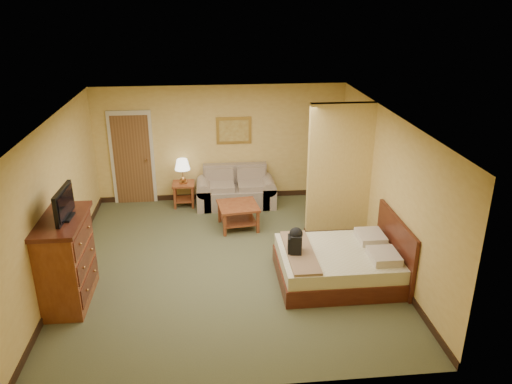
{
  "coord_description": "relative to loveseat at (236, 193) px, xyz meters",
  "views": [
    {
      "loc": [
        -0.29,
        -7.7,
        4.43
      ],
      "look_at": [
        0.54,
        0.6,
        1.08
      ],
      "focal_mm": 35.0,
      "sensor_mm": 36.0,
      "label": 1
    }
  ],
  "objects": [
    {
      "name": "baseboard",
      "position": [
        -0.29,
        0.42,
        -0.22
      ],
      "size": [
        5.5,
        0.02,
        0.12
      ],
      "primitive_type": "cube",
      "color": "black",
      "rests_on": "floor"
    },
    {
      "name": "tv",
      "position": [
        -2.67,
        -3.47,
        1.32
      ],
      "size": [
        0.2,
        0.75,
        0.46
      ],
      "rotation": [
        0.0,
        0.0,
        -0.04
      ],
      "color": "black",
      "rests_on": "dresser"
    },
    {
      "name": "backpack",
      "position": [
        0.75,
        -3.31,
        0.48
      ],
      "size": [
        0.22,
        0.29,
        0.47
      ],
      "rotation": [
        0.0,
        0.0,
        -0.13
      ],
      "color": "black",
      "rests_on": "bed"
    },
    {
      "name": "table_lamp",
      "position": [
        -1.15,
        0.08,
        0.66
      ],
      "size": [
        0.33,
        0.33,
        0.55
      ],
      "color": "#B07A40",
      "rests_on": "side_table"
    },
    {
      "name": "loveseat",
      "position": [
        0.0,
        0.0,
        0.0
      ],
      "size": [
        1.73,
        0.8,
        0.87
      ],
      "color": "gray",
      "rests_on": "floor"
    },
    {
      "name": "back_wall",
      "position": [
        -0.29,
        0.43,
        1.02
      ],
      "size": [
        5.5,
        0.02,
        2.6
      ],
      "primitive_type": "cube",
      "color": "#DFBA5F",
      "rests_on": "floor"
    },
    {
      "name": "side_table",
      "position": [
        -1.15,
        0.08,
        0.07
      ],
      "size": [
        0.48,
        0.48,
        0.53
      ],
      "color": "maroon",
      "rests_on": "floor"
    },
    {
      "name": "wall_picture",
      "position": [
        0.0,
        0.4,
        1.32
      ],
      "size": [
        0.77,
        0.04,
        0.6
      ],
      "color": "#B78E3F",
      "rests_on": "back_wall"
    },
    {
      "name": "right_wall",
      "position": [
        2.46,
        -2.57,
        1.02
      ],
      "size": [
        0.02,
        6.0,
        2.6
      ],
      "primitive_type": "cube",
      "color": "#DFBA5F",
      "rests_on": "floor"
    },
    {
      "name": "door",
      "position": [
        -2.24,
        0.39,
        0.75
      ],
      "size": [
        0.94,
        0.16,
        2.1
      ],
      "color": "beige",
      "rests_on": "floor"
    },
    {
      "name": "dresser",
      "position": [
        -2.77,
        -3.47,
        0.42
      ],
      "size": [
        0.68,
        1.3,
        1.39
      ],
      "color": "maroon",
      "rests_on": "floor"
    },
    {
      "name": "floor",
      "position": [
        -0.29,
        -2.57,
        -0.28
      ],
      "size": [
        6.0,
        6.0,
        0.0
      ],
      "primitive_type": "plane",
      "color": "#4F5336",
      "rests_on": "ground"
    },
    {
      "name": "bed",
      "position": [
        1.53,
        -3.29,
        0.01
      ],
      "size": [
        1.95,
        1.64,
        1.06
      ],
      "color": "#44180F",
      "rests_on": "floor"
    },
    {
      "name": "coffee_table",
      "position": [
        -0.03,
        -1.16,
        0.07
      ],
      "size": [
        0.86,
        0.86,
        0.5
      ],
      "rotation": [
        0.0,
        0.0,
        0.12
      ],
      "color": "maroon",
      "rests_on": "floor"
    },
    {
      "name": "partition",
      "position": [
        1.86,
        -1.65,
        1.02
      ],
      "size": [
        1.2,
        0.15,
        2.6
      ],
      "primitive_type": "cube",
      "color": "#DFBA5F",
      "rests_on": "floor"
    },
    {
      "name": "ceiling",
      "position": [
        -0.29,
        -2.57,
        2.32
      ],
      "size": [
        6.0,
        6.0,
        0.0
      ],
      "primitive_type": "plane",
      "rotation": [
        3.14,
        0.0,
        0.0
      ],
      "color": "white",
      "rests_on": "back_wall"
    },
    {
      "name": "left_wall",
      "position": [
        -3.04,
        -2.57,
        1.02
      ],
      "size": [
        0.02,
        6.0,
        2.6
      ],
      "primitive_type": "cube",
      "color": "#DFBA5F",
      "rests_on": "floor"
    }
  ]
}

